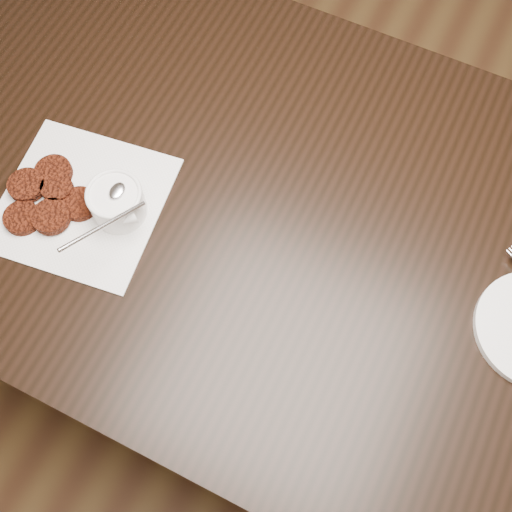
# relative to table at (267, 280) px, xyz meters

# --- Properties ---
(floor) EXTENTS (4.00, 4.00, 0.00)m
(floor) POSITION_rel_table_xyz_m (0.08, -0.07, -0.38)
(floor) COLOR brown
(floor) RESTS_ON ground
(table) EXTENTS (1.51, 0.97, 0.75)m
(table) POSITION_rel_table_xyz_m (0.00, 0.00, 0.00)
(table) COLOR black
(table) RESTS_ON floor
(napkin) EXTENTS (0.33, 0.33, 0.00)m
(napkin) POSITION_rel_table_xyz_m (-0.32, -0.14, 0.38)
(napkin) COLOR white
(napkin) RESTS_ON table
(sauce_ramekin) EXTENTS (0.15, 0.15, 0.14)m
(sauce_ramekin) POSITION_rel_table_xyz_m (-0.24, -0.13, 0.45)
(sauce_ramekin) COLOR white
(sauce_ramekin) RESTS_ON napkin
(patty_cluster) EXTENTS (0.28, 0.28, 0.02)m
(patty_cluster) POSITION_rel_table_xyz_m (-0.38, -0.17, 0.39)
(patty_cluster) COLOR #62200C
(patty_cluster) RESTS_ON napkin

